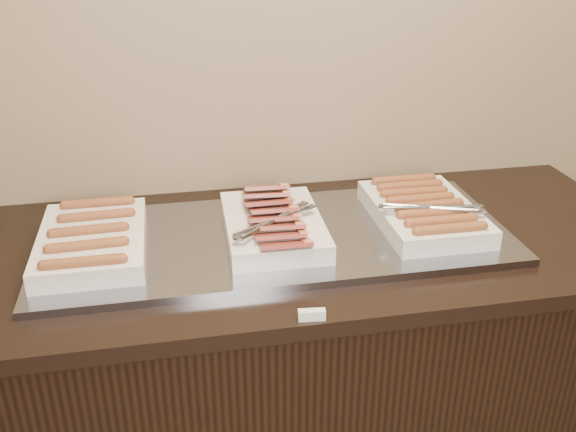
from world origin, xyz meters
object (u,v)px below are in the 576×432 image
object	(u,v)px
dish_center	(273,224)
dish_right	(424,211)
counter	(268,379)
dish_left	(92,240)
warming_tray	(276,238)

from	to	relation	value
dish_center	dish_right	size ratio (longest dim) A/B	1.02
counter	dish_center	distance (m)	0.50
dish_left	dish_right	distance (m)	0.86
warming_tray	dish_right	size ratio (longest dim) A/B	3.15
dish_left	dish_right	xyz separation A→B (m)	(0.86, -0.00, 0.00)
warming_tray	dish_left	world-z (taller)	dish_left
warming_tray	dish_right	distance (m)	0.40
dish_left	dish_center	xyz separation A→B (m)	(0.45, -0.00, 0.00)
dish_center	dish_right	distance (m)	0.41
counter	dish_right	world-z (taller)	dish_right
dish_left	dish_center	size ratio (longest dim) A/B	0.98
counter	dish_right	size ratio (longest dim) A/B	5.41
dish_left	dish_right	world-z (taller)	dish_right
dish_center	dish_right	bearing A→B (deg)	1.47
warming_tray	dish_center	world-z (taller)	dish_center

